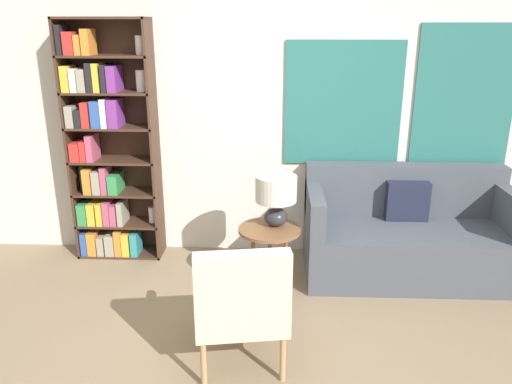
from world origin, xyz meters
name	(u,v)px	position (x,y,z in m)	size (l,w,h in m)	color
wall_back	(255,108)	(0.05, 2.03, 1.35)	(6.40, 0.08, 2.70)	silver
bookshelf	(106,149)	(-1.26, 1.84, 1.00)	(0.76, 0.30, 2.11)	#422B1E
armchair	(241,300)	(0.04, 0.25, 0.47)	(0.64, 0.72, 0.86)	tan
couch	(407,235)	(1.38, 1.60, 0.34)	(1.73, 0.83, 0.89)	#474C56
side_table	(270,236)	(0.20, 1.18, 0.49)	(0.49, 0.49, 0.55)	brown
table_lamp	(276,194)	(0.25, 1.24, 0.81)	(0.32, 0.32, 0.40)	#2D2D33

